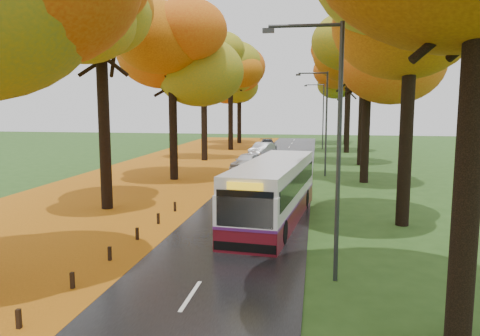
% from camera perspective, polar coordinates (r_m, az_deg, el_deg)
% --- Properties ---
extents(road, '(6.50, 90.00, 0.04)m').
position_cam_1_polar(road, '(32.23, 2.96, -2.12)').
color(road, black).
rests_on(road, ground).
extents(centre_line, '(0.12, 90.00, 0.01)m').
position_cam_1_polar(centre_line, '(32.23, 2.96, -2.07)').
color(centre_line, silver).
rests_on(centre_line, road).
extents(leaf_verge, '(12.00, 90.00, 0.02)m').
position_cam_1_polar(leaf_verge, '(34.41, -12.11, -1.67)').
color(leaf_verge, '#83480B').
rests_on(leaf_verge, ground).
extents(leaf_drift, '(0.90, 90.00, 0.01)m').
position_cam_1_polar(leaf_drift, '(32.71, -2.36, -1.93)').
color(leaf_drift, '#C66F14').
rests_on(leaf_drift, road).
extents(trees_left, '(9.20, 74.00, 13.88)m').
position_cam_1_polar(trees_left, '(35.51, -8.49, 14.14)').
color(trees_left, black).
rests_on(trees_left, ground).
extents(trees_right, '(9.30, 74.20, 13.96)m').
position_cam_1_polar(trees_right, '(33.92, 16.03, 14.49)').
color(trees_right, black).
rests_on(trees_right, ground).
extents(bollard_row, '(0.11, 23.51, 0.52)m').
position_cam_1_polar(bollard_row, '(14.40, -22.35, -14.45)').
color(bollard_row, black).
rests_on(bollard_row, ground).
extents(streetlamp_near, '(2.45, 0.18, 8.00)m').
position_cam_1_polar(streetlamp_near, '(14.59, 11.03, 4.30)').
color(streetlamp_near, '#333538').
rests_on(streetlamp_near, ground).
extents(streetlamp_mid, '(2.45, 0.18, 8.00)m').
position_cam_1_polar(streetlamp_mid, '(36.57, 10.10, 6.35)').
color(streetlamp_mid, '#333538').
rests_on(streetlamp_mid, ground).
extents(streetlamp_far, '(2.45, 0.18, 8.00)m').
position_cam_1_polar(streetlamp_far, '(58.56, 9.87, 6.86)').
color(streetlamp_far, '#333538').
rests_on(streetlamp_far, ground).
extents(bus, '(3.59, 11.02, 2.85)m').
position_cam_1_polar(bus, '(22.29, 4.09, -2.65)').
color(bus, '#560D17').
rests_on(bus, road).
extents(car_white, '(2.79, 4.70, 1.50)m').
position_cam_1_polar(car_white, '(39.13, 0.93, 0.79)').
color(car_white, white).
rests_on(car_white, road).
extents(car_silver, '(2.57, 4.72, 1.47)m').
position_cam_1_polar(car_silver, '(49.72, 2.71, 2.27)').
color(car_silver, '#A7A9AF').
rests_on(car_silver, road).
extents(car_dark, '(2.68, 4.73, 1.29)m').
position_cam_1_polar(car_dark, '(56.55, 3.39, 2.84)').
color(car_dark, black).
rests_on(car_dark, road).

